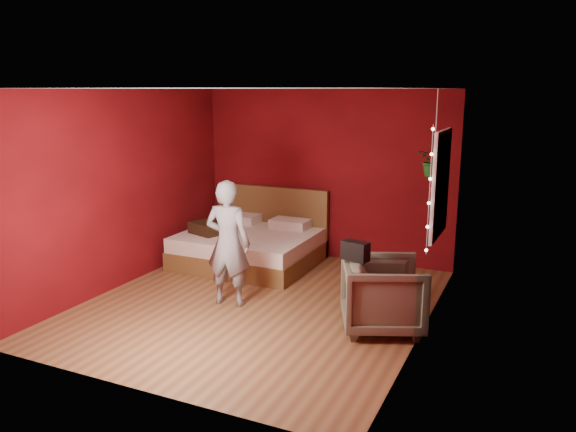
{
  "coord_description": "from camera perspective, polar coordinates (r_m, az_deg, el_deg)",
  "views": [
    {
      "loc": [
        3.06,
        -5.78,
        2.59
      ],
      "look_at": [
        0.22,
        0.4,
        1.05
      ],
      "focal_mm": 35.0,
      "sensor_mm": 36.0,
      "label": 1
    }
  ],
  "objects": [
    {
      "name": "handbag",
      "position": [
        6.07,
        6.87,
        -3.53
      ],
      "size": [
        0.32,
        0.21,
        0.21
      ],
      "primitive_type": "cube",
      "rotation": [
        0.0,
        0.0,
        -0.25
      ],
      "color": "black",
      "rests_on": "armchair"
    },
    {
      "name": "window",
      "position": [
        6.86,
        15.22,
        3.15
      ],
      "size": [
        0.05,
        0.97,
        1.27
      ],
      "color": "white",
      "rests_on": "room_walls"
    },
    {
      "name": "bed",
      "position": [
        8.57,
        -3.74,
        -2.94
      ],
      "size": [
        1.94,
        1.65,
        1.07
      ],
      "color": "brown",
      "rests_on": "ground"
    },
    {
      "name": "armchair",
      "position": [
        6.27,
        9.65,
        -7.9
      ],
      "size": [
        1.13,
        1.12,
        0.79
      ],
      "primitive_type": "imported",
      "rotation": [
        0.0,
        0.0,
        1.97
      ],
      "color": "#686752",
      "rests_on": "ground"
    },
    {
      "name": "room_walls",
      "position": [
        6.6,
        -3.18,
        4.79
      ],
      "size": [
        4.04,
        4.54,
        2.62
      ],
      "color": "maroon",
      "rests_on": "ground"
    },
    {
      "name": "throw_pillow",
      "position": [
        8.49,
        -7.88,
        -1.13
      ],
      "size": [
        0.61,
        0.61,
        0.17
      ],
      "primitive_type": "cube",
      "rotation": [
        0.0,
        0.0,
        -0.32
      ],
      "color": "#311F10",
      "rests_on": "bed"
    },
    {
      "name": "person",
      "position": [
        6.82,
        -6.11,
        -2.77
      ],
      "size": [
        0.61,
        0.44,
        1.55
      ],
      "primitive_type": "imported",
      "rotation": [
        0.0,
        0.0,
        3.26
      ],
      "color": "slate",
      "rests_on": "ground"
    },
    {
      "name": "hanging_plant",
      "position": [
        7.19,
        14.62,
        5.51
      ],
      "size": [
        0.45,
        0.42,
        1.07
      ],
      "color": "silver",
      "rests_on": "room_walls"
    },
    {
      "name": "fairy_lights",
      "position": [
        6.35,
        14.19,
        2.47
      ],
      "size": [
        0.04,
        0.04,
        1.45
      ],
      "color": "silver",
      "rests_on": "room_walls"
    },
    {
      "name": "floor",
      "position": [
        7.03,
        -3.01,
        -8.89
      ],
      "size": [
        4.5,
        4.5,
        0.0
      ],
      "primitive_type": "plane",
      "color": "brown",
      "rests_on": "ground"
    }
  ]
}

